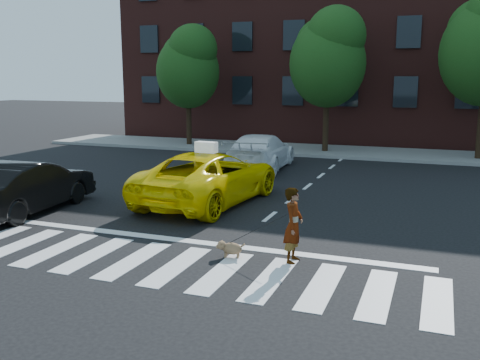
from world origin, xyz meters
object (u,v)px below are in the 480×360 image
object	(u,v)px
taxi	(209,177)
tree_mid	(329,54)
dog	(230,248)
black_sedan	(28,186)
tree_left	(188,64)
white_suv	(260,152)
woman	(293,225)

from	to	relation	value
taxi	tree_mid	bearing A→B (deg)	-90.34
tree_mid	dog	world-z (taller)	tree_mid
taxi	black_sedan	xyz separation A→B (m)	(-4.34, -2.88, -0.05)
tree_left	white_suv	size ratio (longest dim) A/B	1.28
black_sedan	tree_left	bearing A→B (deg)	-85.64
tree_left	tree_mid	xyz separation A→B (m)	(7.50, -0.00, 0.41)
black_sedan	tree_mid	bearing A→B (deg)	-114.27
tree_left	dog	xyz separation A→B (m)	(8.78, -16.11, -4.23)
tree_mid	tree_left	bearing A→B (deg)	180.00
tree_left	tree_mid	size ratio (longest dim) A/B	0.92
taxi	woman	bearing A→B (deg)	136.95
taxi	white_suv	xyz separation A→B (m)	(-0.42, 6.16, -0.05)
white_suv	tree_left	bearing A→B (deg)	-47.06
tree_mid	woman	world-z (taller)	tree_mid
taxi	dog	bearing A→B (deg)	124.13
black_sedan	woman	world-z (taller)	woman
white_suv	dog	distance (m)	11.05
taxi	woman	xyz separation A→B (m)	(3.79, -4.28, 0.00)
white_suv	dog	xyz separation A→B (m)	(2.88, -10.65, -0.53)
white_suv	dog	size ratio (longest dim) A/B	8.12
woman	dog	size ratio (longest dim) A/B	2.52
black_sedan	white_suv	size ratio (longest dim) A/B	0.88
tree_mid	woman	xyz separation A→B (m)	(2.61, -15.90, -4.06)
tree_left	dog	world-z (taller)	tree_left
tree_left	white_suv	world-z (taller)	tree_left
woman	taxi	bearing A→B (deg)	42.88
taxi	dog	distance (m)	5.15
taxi	white_suv	distance (m)	6.17
woman	white_suv	bearing A→B (deg)	23.35
tree_mid	taxi	world-z (taller)	tree_mid
woman	dog	bearing A→B (deg)	100.36
taxi	black_sedan	distance (m)	5.21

